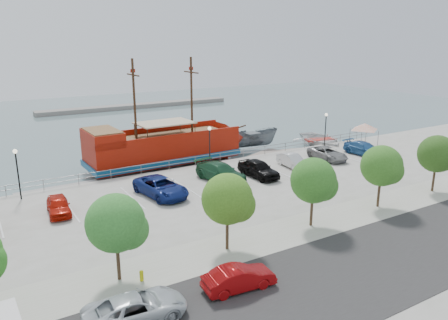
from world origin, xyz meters
TOP-DOWN VIEW (x-y plane):
  - ground at (0.00, 0.00)m, footprint 160.00×160.00m
  - street at (0.00, -16.00)m, footprint 100.00×8.00m
  - sidewalk at (0.00, -10.00)m, footprint 100.00×4.00m
  - seawall_railing at (0.00, 7.80)m, footprint 50.00×0.06m
  - far_shore at (10.00, 55.00)m, footprint 40.00×3.00m
  - pirate_ship at (-1.08, 12.59)m, footprint 19.88×6.13m
  - patrol_boat at (10.19, 13.45)m, footprint 6.93×4.65m
  - speedboat at (18.49, 9.77)m, footprint 6.84×8.59m
  - dock_west at (-14.56, 9.20)m, footprint 7.63×2.34m
  - dock_mid at (8.33, 9.20)m, footprint 8.04×5.03m
  - dock_east at (14.82, 9.20)m, footprint 6.54×3.19m
  - canopy_tent at (20.99, 4.90)m, footprint 4.66×4.66m
  - street_van at (-15.47, -14.00)m, footprint 4.99×2.44m
  - street_sedan at (-9.84, -14.20)m, footprint 4.09×1.75m
  - fire_hydrant at (-14.00, -10.80)m, footprint 0.23×0.23m
  - lamp_post_left at (-18.00, 6.50)m, footprint 0.36×0.36m
  - lamp_post_mid at (0.00, 6.50)m, footprint 0.36×0.36m
  - lamp_post_right at (16.00, 6.50)m, footprint 0.36×0.36m
  - tree_b at (-14.85, -10.07)m, footprint 3.30×3.20m
  - tree_c at (-7.85, -10.07)m, footprint 3.30×3.20m
  - tree_d at (-0.85, -10.07)m, footprint 3.30×3.20m
  - tree_e at (6.15, -10.07)m, footprint 3.30×3.20m
  - tree_f at (13.15, -10.07)m, footprint 3.30×3.20m
  - parked_car_a at (-15.94, 1.57)m, footprint 1.95×4.08m
  - parked_car_c at (-7.72, 1.21)m, footprint 3.53×6.09m
  - parked_car_d at (-1.30, 2.07)m, footprint 3.30×6.06m
  - parked_car_e at (2.42, 1.25)m, footprint 2.20×4.97m
  - parked_car_f at (7.33, 2.07)m, footprint 1.83×4.28m
  - parked_car_g at (12.56, 2.43)m, footprint 2.53×5.06m
  - parked_car_h at (17.55, 1.71)m, footprint 2.36×5.20m

SIDE VIEW (x-z plane):
  - ground at x=0.00m, z-range -1.00..-1.00m
  - dock_east at x=14.82m, z-range -1.00..-0.64m
  - dock_west at x=-14.56m, z-range -1.00..-0.57m
  - dock_mid at x=8.33m, z-range -1.00..-0.56m
  - far_shore at x=10.00m, z-range -1.00..-0.20m
  - speedboat at x=18.49m, z-range -1.00..0.59m
  - street at x=0.00m, z-range -0.01..0.03m
  - sidewalk at x=0.00m, z-range -0.01..0.04m
  - patrol_boat at x=10.19m, z-range -1.00..1.51m
  - fire_hydrant at x=-14.00m, z-range 0.03..0.70m
  - seawall_railing at x=0.00m, z-range 0.03..1.03m
  - street_sedan at x=-9.84m, z-range 0.00..1.31m
  - parked_car_a at x=-15.94m, z-range 0.00..1.35m
  - street_van at x=-15.47m, z-range 0.00..1.36m
  - parked_car_f at x=7.33m, z-range 0.00..1.37m
  - parked_car_g at x=12.56m, z-range 0.00..1.38m
  - parked_car_h at x=17.55m, z-range 0.00..1.48m
  - parked_car_c at x=-7.72m, z-range 0.00..1.59m
  - parked_car_e at x=2.42m, z-range 0.00..1.66m
  - parked_car_d at x=-1.30m, z-range 0.00..1.67m
  - pirate_ship at x=-1.08m, z-range -5.15..7.32m
  - canopy_tent at x=20.99m, z-range 1.20..4.44m
  - lamp_post_left at x=-18.00m, z-range 0.80..5.08m
  - lamp_post_mid at x=0.00m, z-range 0.80..5.08m
  - lamp_post_right at x=16.00m, z-range 0.80..5.08m
  - tree_b at x=-14.85m, z-range 0.80..5.80m
  - tree_c at x=-7.85m, z-range 0.80..5.80m
  - tree_d at x=-0.85m, z-range 0.80..5.80m
  - tree_e at x=6.15m, z-range 0.80..5.80m
  - tree_f at x=13.15m, z-range 0.80..5.80m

